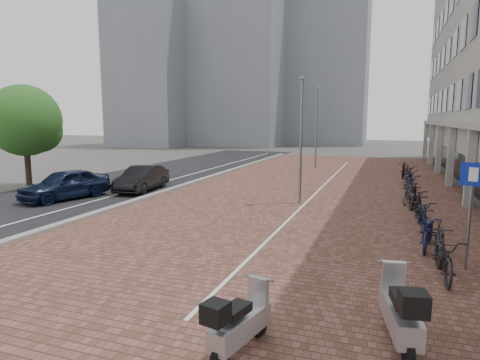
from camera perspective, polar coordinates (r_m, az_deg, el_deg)
name	(u,v)px	position (r m, az deg, el deg)	size (l,w,h in m)	color
ground	(164,258)	(11.50, -10.45, -10.56)	(140.00, 140.00, 0.00)	#474442
plaza_brick	(315,191)	(21.96, 10.31, -1.45)	(14.50, 42.00, 0.04)	brown
street_asphalt	(136,180)	(26.12, -14.20, -0.03)	(8.00, 50.00, 0.03)	black
curb	(193,182)	(24.15, -6.52, -0.34)	(0.35, 42.00, 0.14)	gray
lane_line	(165,182)	(25.05, -10.41, -0.22)	(0.12, 44.00, 0.00)	white
parking_line	(319,190)	(21.92, 10.83, -1.41)	(0.10, 30.00, 0.00)	white
bg_towers	(248,48)	(62.44, 1.16, 17.83)	(33.00, 23.00, 32.00)	gray
car_navy	(65,184)	(20.85, -23.05, -0.55)	(1.68, 4.19, 1.43)	black
car_dark	(142,179)	(22.08, -13.42, 0.20)	(1.38, 3.96, 1.30)	black
scooter_front	(400,310)	(7.52, 21.34, -16.39)	(0.57, 1.82, 1.25)	#A6A6AB
scooter_back	(240,321)	(6.87, 0.05, -18.89)	(0.51, 1.62, 1.11)	#9FA0A4
parking_sign	(471,198)	(11.41, 29.38, -2.18)	(0.55, 0.20, 2.69)	slate
lamp_near	(301,142)	(18.18, 8.43, 5.21)	(0.12, 0.12, 5.46)	slate
lamp_far	(316,129)	(31.79, 10.53, 7.00)	(0.12, 0.12, 6.03)	gray
street_tree	(28,123)	(25.12, -27.35, 7.07)	(3.83, 3.83, 5.57)	#382619
bike_row	(414,192)	(19.84, 22.93, -1.53)	(1.40, 20.40, 1.05)	black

